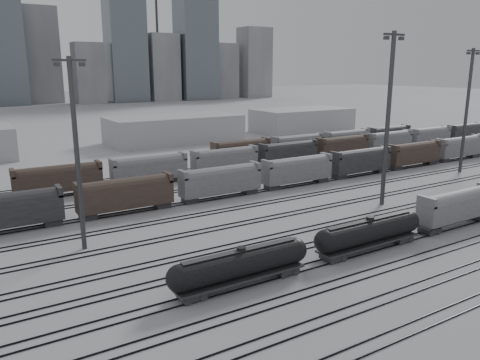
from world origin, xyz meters
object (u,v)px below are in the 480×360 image
tank_car_b (369,232)px  light_mast_c (388,116)px  hopper_car_a (457,205)px  tank_car_a (241,264)px

tank_car_b → light_mast_c: 24.92m
tank_car_b → hopper_car_a: size_ratio=1.18×
tank_car_a → tank_car_b: (18.75, 0.00, 0.06)m
light_mast_c → hopper_car_a: bearing=-87.8°
tank_car_a → light_mast_c: bearing=20.3°
light_mast_c → tank_car_a: bearing=-159.7°
tank_car_a → tank_car_b: size_ratio=0.98×
hopper_car_a → tank_car_b: bearing=180.0°
tank_car_a → light_mast_c: size_ratio=0.60×
tank_car_a → hopper_car_a: bearing=0.0°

